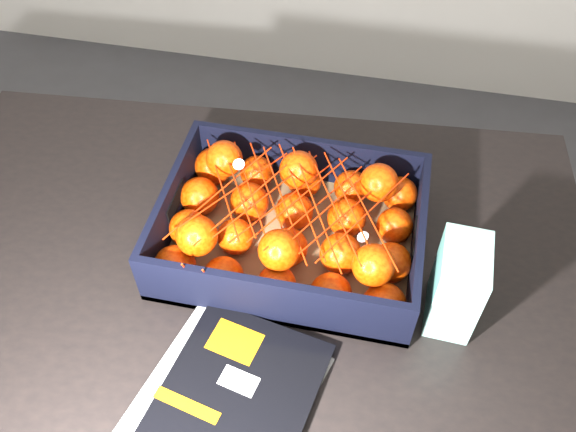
% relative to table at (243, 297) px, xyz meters
% --- Properties ---
extents(table, '(1.26, 0.90, 0.75)m').
position_rel_table_xyz_m(table, '(0.00, 0.00, 0.00)').
color(table, black).
rests_on(table, ground).
extents(magazine_stack, '(0.29, 0.33, 0.02)m').
position_rel_table_xyz_m(magazine_stack, '(0.04, -0.24, 0.11)').
color(magazine_stack, silver).
rests_on(magazine_stack, table).
extents(produce_crate, '(0.43, 0.32, 0.11)m').
position_rel_table_xyz_m(produce_crate, '(0.08, 0.06, 0.13)').
color(produce_crate, olive).
rests_on(produce_crate, table).
extents(clementine_heap, '(0.41, 0.30, 0.12)m').
position_rel_table_xyz_m(clementine_heap, '(0.07, 0.06, 0.16)').
color(clementine_heap, red).
rests_on(clementine_heap, produce_crate).
extents(mesh_net, '(0.36, 0.29, 0.10)m').
position_rel_table_xyz_m(mesh_net, '(0.07, 0.06, 0.21)').
color(mesh_net, red).
rests_on(mesh_net, clementine_heap).
extents(retail_carton, '(0.07, 0.11, 0.15)m').
position_rel_table_xyz_m(retail_carton, '(0.35, -0.02, 0.18)').
color(retail_carton, white).
rests_on(retail_carton, table).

